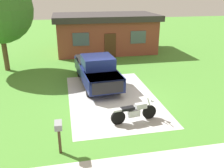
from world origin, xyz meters
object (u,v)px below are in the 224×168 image
at_px(motorcycle, 134,112).
at_px(neighbor_house, 105,33).
at_px(pickup_truck, 96,69).
at_px(mailbox, 59,129).

xyz_separation_m(motorcycle, neighbor_house, (1.10, 13.83, 1.32)).
xyz_separation_m(pickup_truck, neighbor_house, (2.10, 8.73, 0.84)).
distance_m(motorcycle, neighbor_house, 13.94).
bearing_deg(motorcycle, neighbor_house, 85.46).
relative_size(pickup_truck, neighbor_house, 0.60).
bearing_deg(motorcycle, mailbox, -152.85).
bearing_deg(mailbox, neighbor_house, 74.16).
height_order(motorcycle, mailbox, mailbox).
xyz_separation_m(motorcycle, pickup_truck, (-1.00, 5.11, 0.48)).
bearing_deg(neighbor_house, pickup_truck, -103.55).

